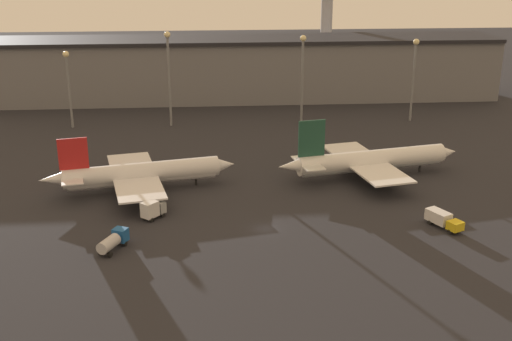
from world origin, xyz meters
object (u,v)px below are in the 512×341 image
object	(u,v)px
airplane_1	(370,161)
service_vehicle_2	(113,241)
service_vehicle_0	(443,219)
service_vehicle_1	(153,209)
control_tower	(327,10)
airplane_0	(140,174)

from	to	relation	value
airplane_1	service_vehicle_2	bearing A→B (deg)	-159.88
service_vehicle_0	service_vehicle_1	bearing A→B (deg)	-125.10
airplane_1	service_vehicle_0	distance (m)	29.58
service_vehicle_1	service_vehicle_0	bearing A→B (deg)	-56.68
service_vehicle_2	service_vehicle_0	bearing A→B (deg)	-59.89
service_vehicle_0	control_tower	size ratio (longest dim) A/B	0.17
service_vehicle_1	service_vehicle_2	xyz separation A→B (m)	(-5.84, -13.22, -0.26)
airplane_0	control_tower	world-z (taller)	control_tower
service_vehicle_2	service_vehicle_1	bearing A→B (deg)	1.58
airplane_1	service_vehicle_1	bearing A→B (deg)	-168.85
airplane_1	service_vehicle_1	xyz separation A→B (m)	(-47.75, -20.43, -1.88)
airplane_1	service_vehicle_0	size ratio (longest dim) A/B	5.48
airplane_0	service_vehicle_2	bearing A→B (deg)	-106.32
airplane_0	service_vehicle_2	world-z (taller)	airplane_0
airplane_1	control_tower	bearing A→B (deg)	73.08
service_vehicle_2	control_tower	bearing A→B (deg)	2.06
service_vehicle_0	control_tower	world-z (taller)	control_tower
airplane_1	service_vehicle_2	size ratio (longest dim) A/B	6.04
service_vehicle_1	airplane_1	bearing A→B (deg)	-24.91
airplane_0	service_vehicle_1	size ratio (longest dim) A/B	8.07
service_vehicle_0	service_vehicle_1	size ratio (longest dim) A/B	1.56
service_vehicle_0	service_vehicle_2	world-z (taller)	service_vehicle_2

